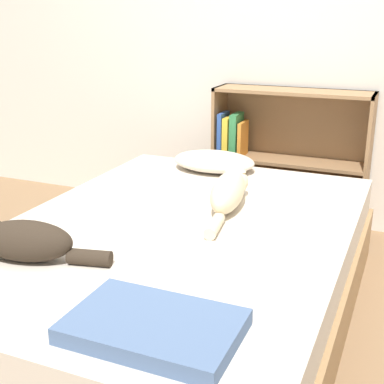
# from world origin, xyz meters

# --- Properties ---
(ground_plane) EXTENTS (8.00, 8.00, 0.00)m
(ground_plane) POSITION_xyz_m (0.00, 0.00, 0.00)
(ground_plane) COLOR #846647
(wall_back) EXTENTS (8.00, 0.06, 2.50)m
(wall_back) POSITION_xyz_m (0.00, 1.43, 1.25)
(wall_back) COLOR silver
(wall_back) RESTS_ON ground_plane
(bed) EXTENTS (1.43, 2.05, 0.45)m
(bed) POSITION_xyz_m (0.00, 0.00, 0.22)
(bed) COLOR #99754C
(bed) RESTS_ON ground_plane
(pillow) EXTENTS (0.47, 0.32, 0.11)m
(pillow) POSITION_xyz_m (-0.16, 0.84, 0.50)
(pillow) COLOR beige
(pillow) RESTS_ON bed
(cat_light) EXTENTS (0.20, 0.63, 0.16)m
(cat_light) POSITION_xyz_m (0.12, 0.30, 0.52)
(cat_light) COLOR beige
(cat_light) RESTS_ON bed
(cat_dark) EXTENTS (0.53, 0.23, 0.17)m
(cat_dark) POSITION_xyz_m (-0.39, -0.52, 0.52)
(cat_dark) COLOR #33281E
(cat_dark) RESTS_ON bed
(bookshelf) EXTENTS (0.94, 0.26, 0.87)m
(bookshelf) POSITION_xyz_m (0.14, 1.30, 0.45)
(bookshelf) COLOR #8E6B47
(bookshelf) RESTS_ON ground_plane
(blanket_fold) EXTENTS (0.48, 0.31, 0.05)m
(blanket_fold) POSITION_xyz_m (0.27, -0.76, 0.47)
(blanket_fold) COLOR #4C668E
(blanket_fold) RESTS_ON bed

